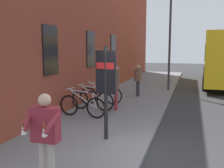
# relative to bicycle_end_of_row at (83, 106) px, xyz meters

# --- Properties ---
(ground) EXTENTS (60.00, 60.00, 0.00)m
(ground) POSITION_rel_bicycle_end_of_row_xyz_m (3.49, -3.61, -0.51)
(ground) COLOR #2D2D30
(sidewalk_pavement) EXTENTS (24.00, 3.50, 0.12)m
(sidewalk_pavement) POSITION_rel_bicycle_end_of_row_xyz_m (5.49, -0.86, -0.45)
(sidewalk_pavement) COLOR slate
(sidewalk_pavement) RESTS_ON ground
(station_facade) EXTENTS (22.00, 0.65, 9.79)m
(station_facade) POSITION_rel_bicycle_end_of_row_xyz_m (6.48, 1.19, 4.38)
(station_facade) COLOR brown
(station_facade) RESTS_ON ground
(bicycle_end_of_row) EXTENTS (0.48, 1.77, 0.97)m
(bicycle_end_of_row) POSITION_rel_bicycle_end_of_row_xyz_m (0.00, 0.00, 0.00)
(bicycle_end_of_row) COLOR black
(bicycle_end_of_row) RESTS_ON sidewalk_pavement
(bicycle_far_end) EXTENTS (0.48, 1.77, 0.97)m
(bicycle_far_end) POSITION_rel_bicycle_end_of_row_xyz_m (1.02, 0.03, -0.00)
(bicycle_far_end) COLOR black
(bicycle_far_end) RESTS_ON sidewalk_pavement
(bicycle_mid_rack) EXTENTS (0.61, 1.73, 0.97)m
(bicycle_mid_rack) POSITION_rel_bicycle_end_of_row_xyz_m (2.03, 0.04, -0.00)
(bicycle_mid_rack) COLOR black
(bicycle_mid_rack) RESTS_ON sidewalk_pavement
(transit_info_sign) EXTENTS (0.17, 0.56, 2.40)m
(transit_info_sign) POSITION_rel_bicycle_end_of_row_xyz_m (-1.84, -1.46, 1.21)
(transit_info_sign) COLOR black
(transit_info_sign) RESTS_ON sidewalk_pavement
(pedestrian_near_bus) EXTENTS (0.58, 0.29, 1.53)m
(pedestrian_near_bus) POSITION_rel_bicycle_end_of_row_xyz_m (4.35, -1.04, 0.55)
(pedestrian_near_bus) COLOR #26262D
(pedestrian_near_bus) RESTS_ON sidewalk_pavement
(pedestrian_crossing_street) EXTENTS (0.63, 0.34, 1.69)m
(pedestrian_crossing_street) POSITION_rel_bicycle_end_of_row_xyz_m (1.31, -0.81, 0.64)
(pedestrian_crossing_street) COLOR maroon
(pedestrian_crossing_street) RESTS_ON sidewalk_pavement
(tourist_with_hotdogs) EXTENTS (0.55, 0.63, 1.62)m
(tourist_with_hotdogs) POSITION_rel_bicycle_end_of_row_xyz_m (-4.37, -1.23, 0.61)
(tourist_with_hotdogs) COLOR #B2A599
(tourist_with_hotdogs) RESTS_ON sidewalk_pavement
(street_lamp) EXTENTS (0.28, 0.28, 5.30)m
(street_lamp) POSITION_rel_bicycle_end_of_row_xyz_m (6.63, -2.31, 2.74)
(street_lamp) COLOR #333338
(street_lamp) RESTS_ON sidewalk_pavement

